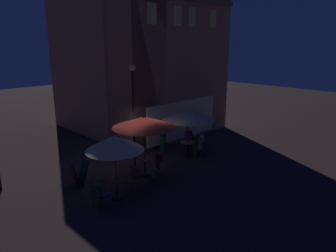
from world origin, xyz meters
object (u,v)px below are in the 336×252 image
object	(u,v)px
patio_umbrella_0	(115,143)
cafe_chair_2	(203,148)
cafe_table_1	(188,145)
cafe_table_2	(145,164)
cafe_chair_3	(188,141)
patron_seated_2	(188,138)
cafe_chair_0	(134,177)
patio_umbrella_1	(188,114)
menu_sandwich_board	(79,173)
patron_seated_0	(101,189)
patio_umbrella_2	(144,122)
patron_seated_3	(158,163)
patron_seated_1	(200,145)
cafe_table_0	(117,185)
cafe_chair_4	(161,168)
cafe_chair_1	(98,195)
patron_standing_4	(163,136)
street_lamp_near_corner	(133,101)

from	to	relation	value
patio_umbrella_0	cafe_chair_2	xyz separation A→B (m)	(5.23, 0.30, -1.53)
cafe_table_1	patio_umbrella_0	distance (m)	5.38
cafe_table_2	cafe_chair_3	distance (m)	3.64
patron_seated_2	cafe_chair_0	bearing A→B (deg)	-21.46
patio_umbrella_1	cafe_chair_0	world-z (taller)	patio_umbrella_1
menu_sandwich_board	patron_seated_0	distance (m)	2.08
menu_sandwich_board	patio_umbrella_2	xyz separation A→B (m)	(2.46, -1.06, 1.78)
cafe_table_2	cafe_chair_2	bearing A→B (deg)	-10.19
cafe_table_1	patron_seated_3	xyz separation A→B (m)	(-2.87, -0.95, 0.16)
patio_umbrella_1	patron_seated_1	xyz separation A→B (m)	(0.17, -0.67, -1.41)
cafe_table_0	patron_seated_3	world-z (taller)	patron_seated_3
cafe_table_1	patron_seated_0	world-z (taller)	patron_seated_0
cafe_table_0	patron_seated_0	world-z (taller)	patron_seated_0
patio_umbrella_2	cafe_chair_2	xyz separation A→B (m)	(3.16, -0.57, -1.74)
patron_seated_0	cafe_chair_4	bearing A→B (deg)	-7.32
menu_sandwich_board	cafe_table_1	xyz separation A→B (m)	(5.42, -0.82, 0.03)
cafe_table_2	patron_seated_1	distance (m)	3.16
patio_umbrella_2	cafe_table_1	bearing A→B (deg)	4.60
cafe_chair_0	patron_seated_3	xyz separation A→B (m)	(1.36, 0.11, 0.15)
cafe_table_1	patio_umbrella_0	size ratio (longest dim) A/B	0.32
menu_sandwich_board	patron_seated_0	xyz separation A→B (m)	(-0.34, -2.05, 0.17)
cafe_chair_1	patron_standing_4	xyz separation A→B (m)	(5.42, 2.49, 0.33)
patio_umbrella_1	cafe_chair_3	distance (m)	1.73
patron_seated_3	cafe_chair_4	bearing A→B (deg)	-180.00
patron_standing_4	cafe_chair_1	bearing A→B (deg)	95.58
cafe_chair_1	cafe_chair_4	size ratio (longest dim) A/B	1.01
cafe_table_0	patio_umbrella_0	world-z (taller)	patio_umbrella_0
cafe_table_1	patron_standing_4	bearing A→B (deg)	111.06
cafe_table_0	cafe_chair_1	distance (m)	0.88
cafe_table_2	patron_seated_1	bearing A→B (deg)	-7.80
street_lamp_near_corner	patron_standing_4	bearing A→B (deg)	9.67
patio_umbrella_0	cafe_chair_1	bearing A→B (deg)	-170.00
cafe_table_1	patron_standing_4	world-z (taller)	patron_standing_4
cafe_chair_0	cafe_chair_4	world-z (taller)	cafe_chair_0
street_lamp_near_corner	cafe_table_1	distance (m)	3.68
cafe_table_0	cafe_table_2	xyz separation A→B (m)	(2.07, 0.86, -0.06)
patio_umbrella_1	patio_umbrella_2	bearing A→B (deg)	-175.40
cafe_chair_1	cafe_chair_3	xyz separation A→B (m)	(6.50, 1.74, 0.02)
menu_sandwich_board	cafe_chair_2	bearing A→B (deg)	-10.76
menu_sandwich_board	cafe_chair_0	size ratio (longest dim) A/B	1.10
cafe_table_0	patron_seated_2	bearing A→B (deg)	15.18
street_lamp_near_corner	patron_standing_4	size ratio (longest dim) A/B	2.68
patio_umbrella_0	patron_seated_0	size ratio (longest dim) A/B	1.97
menu_sandwich_board	patio_umbrella_0	distance (m)	2.51
patio_umbrella_0	cafe_chair_4	world-z (taller)	patio_umbrella_0
menu_sandwich_board	cafe_chair_0	bearing A→B (deg)	-52.39
cafe_chair_0	cafe_chair_4	distance (m)	1.38
menu_sandwich_board	patio_umbrella_2	bearing A→B (deg)	-17.88
patron_seated_2	patron_seated_3	world-z (taller)	patron_seated_2
cafe_table_2	patron_seated_3	distance (m)	0.75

